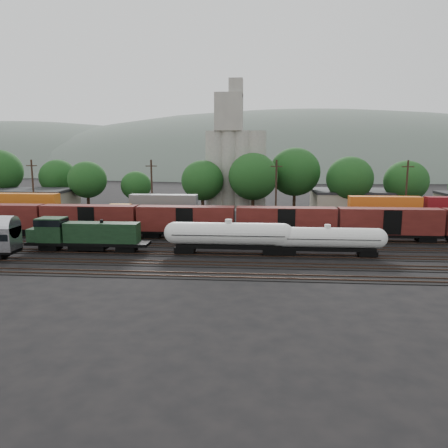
# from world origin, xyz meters

# --- Properties ---
(ground) EXTENTS (600.00, 600.00, 0.00)m
(ground) POSITION_xyz_m (0.00, 0.00, 0.00)
(ground) COLOR black
(tracks) EXTENTS (180.00, 33.20, 0.20)m
(tracks) POSITION_xyz_m (0.00, 0.00, 0.05)
(tracks) COLOR black
(tracks) RESTS_ON ground
(green_locomotive) EXTENTS (16.68, 2.94, 4.41)m
(green_locomotive) POSITION_xyz_m (-15.10, -5.00, 2.52)
(green_locomotive) COLOR black
(green_locomotive) RESTS_ON ground
(tank_car_a) EXTENTS (17.19, 3.08, 4.51)m
(tank_car_a) POSITION_xyz_m (4.91, -5.00, 2.68)
(tank_car_a) COLOR silver
(tank_car_a) RESTS_ON ground
(tank_car_b) EXTENTS (15.24, 2.73, 4.00)m
(tank_car_b) POSITION_xyz_m (17.70, -5.00, 2.40)
(tank_car_b) COLOR silver
(tank_car_b) RESTS_ON ground
(orange_locomotive) EXTENTS (17.83, 2.97, 4.46)m
(orange_locomotive) POSITION_xyz_m (-10.23, 10.00, 2.54)
(orange_locomotive) COLOR black
(orange_locomotive) RESTS_ON ground
(boxcar_string) EXTENTS (153.60, 2.90, 4.20)m
(boxcar_string) POSITION_xyz_m (5.25, 5.00, 3.12)
(boxcar_string) COLOR black
(boxcar_string) RESTS_ON ground
(container_wall) EXTENTS (180.27, 2.60, 5.80)m
(container_wall) POSITION_xyz_m (16.72, 15.00, 2.79)
(container_wall) COLOR black
(container_wall) RESTS_ON ground
(grain_silo) EXTENTS (13.40, 5.00, 29.00)m
(grain_silo) POSITION_xyz_m (3.28, 36.00, 11.26)
(grain_silo) COLOR #9D9B90
(grain_silo) RESTS_ON ground
(industrial_sheds) EXTENTS (119.38, 17.26, 5.10)m
(industrial_sheds) POSITION_xyz_m (6.63, 35.25, 2.56)
(industrial_sheds) COLOR #9E937F
(industrial_sheds) RESTS_ON ground
(tree_band) EXTENTS (165.81, 22.81, 14.46)m
(tree_band) POSITION_xyz_m (7.47, 37.87, 7.90)
(tree_band) COLOR black
(tree_band) RESTS_ON ground
(utility_poles) EXTENTS (122.20, 0.36, 12.00)m
(utility_poles) POSITION_xyz_m (0.00, 22.00, 6.21)
(utility_poles) COLOR black
(utility_poles) RESTS_ON ground
(distant_hills) EXTENTS (860.00, 286.00, 130.00)m
(distant_hills) POSITION_xyz_m (23.92, 260.00, -20.56)
(distant_hills) COLOR #59665B
(distant_hills) RESTS_ON ground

